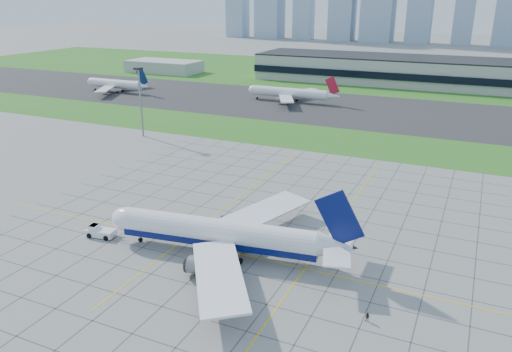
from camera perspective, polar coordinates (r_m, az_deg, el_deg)
The scene contains 14 objects.
ground at distance 106.54m, azimuth -3.29°, elevation -8.01°, with size 1400.00×1400.00×0.00m, color gray.
grass_median at distance 185.42m, azimuth 9.79°, elevation 3.99°, with size 700.00×35.00×0.04m, color #307120.
asphalt_taxiway at distance 237.55m, azimuth 13.35°, elevation 7.23°, with size 700.00×75.00×0.04m, color #383838.
grass_far at distance 344.50m, azimuth 17.23°, elevation 10.67°, with size 700.00×145.00×0.04m, color #307120.
apron_markings at distance 115.21m, azimuth -0.52°, elevation -5.71°, with size 120.00×130.00×0.03m.
terminal at distance 315.64m, azimuth 23.99°, elevation 10.55°, with size 260.00×43.00×15.80m.
service_block at distance 360.31m, azimuth -10.46°, elevation 12.22°, with size 50.00×25.00×8.00m, color #B7B7B2.
light_mast at distance 190.20m, azimuth -13.11°, elevation 9.17°, with size 2.50×2.50×25.60m.
airliner at distance 101.55m, azimuth -4.04°, elevation -6.59°, with size 53.24×53.61×16.81m.
pushback_tug at distance 115.24m, azimuth -17.43°, elevation -6.08°, with size 9.27×3.92×2.55m.
crew_near at distance 116.10m, azimuth -14.43°, elevation -5.76°, with size 0.57×0.37×1.56m, color black.
crew_far at distance 85.65m, azimuth 12.63°, elevation -15.49°, with size 0.83×0.65×1.71m, color #28261B.
distant_jet_0 at distance 288.76m, azimuth -15.69°, elevation 10.10°, with size 38.74×42.66×14.08m.
distant_jet_1 at distance 252.47m, azimuth 3.94°, elevation 9.47°, with size 45.50×42.66×14.08m.
Camera 1 is at (44.73, -82.95, 49.69)m, focal length 35.00 mm.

